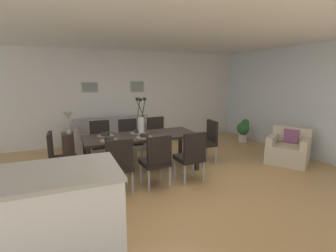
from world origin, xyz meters
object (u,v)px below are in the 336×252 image
dining_chair_mid_left (191,154)px  table_lamp (68,118)px  dining_chair_near_right (101,140)px  dining_chair_far_left (157,159)px  dining_chair_far_right (130,137)px  sofa (114,138)px  bowl_near_right (105,134)px  armchair (288,150)px  dining_chair_head_west (58,155)px  dining_chair_near_left (118,163)px  bowl_far_left (144,135)px  framed_picture_left (90,87)px  dining_chair_head_east (207,139)px  bowl_near_left (109,138)px  bowl_far_right (138,131)px  dining_table (141,138)px  dining_chair_mid_right (157,135)px  side_table (70,144)px  centerpiece_vase (141,121)px  framed_picture_center (137,87)px  potted_plant (243,129)px

dining_chair_mid_left → table_lamp: size_ratio=1.80×
dining_chair_near_right → dining_chair_far_left: size_ratio=1.00×
dining_chair_far_right → sofa: size_ratio=0.46×
bowl_near_right → armchair: size_ratio=0.15×
dining_chair_head_west → sofa: dining_chair_head_west is taller
dining_chair_near_left → bowl_far_left: bearing=44.7°
armchair → dining_chair_far_left: bearing=-177.8°
dining_chair_head_west → framed_picture_left: 2.86m
sofa → dining_chair_head_east: bearing=-48.0°
bowl_near_left → armchair: (3.80, -0.54, -0.49)m
bowl_near_right → bowl_far_right: same height
dining_table → dining_chair_mid_right: dining_chair_mid_right is taller
dining_chair_mid_right → side_table: dining_chair_mid_right is taller
side_table → table_lamp: size_ratio=1.02×
dining_table → sofa: bearing=95.3°
dining_chair_mid_right → framed_picture_left: size_ratio=2.13×
dining_chair_far_right → dining_chair_head_east: same height
dining_chair_head_east → framed_picture_left: bearing=131.0°
dining_table → sofa: 1.92m
centerpiece_vase → side_table: centerpiece_vase is taller
dining_chair_mid_left → framed_picture_left: size_ratio=2.13×
dining_table → dining_chair_head_west: bearing=-179.8°
dining_chair_near_left → dining_chair_mid_left: 1.29m
dining_chair_near_right → dining_chair_head_west: size_ratio=1.00×
sofa → armchair: (3.32, -2.61, 0.01)m
dining_chair_mid_right → framed_picture_center: (0.00, 1.64, 1.08)m
dining_chair_far_left → potted_plant: 3.95m
dining_chair_near_right → bowl_near_right: size_ratio=5.41×
dining_chair_far_right → dining_chair_head_west: size_ratio=1.00×
dining_chair_mid_left → framed_picture_center: framed_picture_center is taller
dining_chair_near_right → bowl_far_right: 0.97m
dining_chair_far_left → bowl_near_left: dining_chair_far_left is taller
side_table → potted_plant: 4.74m
framed_picture_center → dining_chair_mid_left: bearing=-90.2°
centerpiece_vase → sofa: (-0.18, 1.87, -0.74)m
bowl_far_left → framed_picture_left: 2.89m
dining_chair_far_right → dining_chair_mid_right: (0.69, 0.03, 0.00)m
bowl_near_left → dining_table: bearing=16.9°
dining_chair_near_right → centerpiece_vase: (0.66, -0.85, 0.51)m
dining_chair_head_east → side_table: bearing=147.3°
table_lamp → bowl_near_right: bearing=-68.8°
dining_chair_far_right → dining_chair_far_left: bearing=-89.1°
dining_chair_near_left → dining_chair_mid_left: (1.28, -0.04, 0.00)m
dining_chair_near_left → table_lamp: size_ratio=1.80×
framed_picture_center → side_table: bearing=-160.0°
framed_picture_center → bowl_near_right: bearing=-119.9°
dining_chair_far_right → dining_chair_mid_left: size_ratio=1.00×
dining_chair_far_left → dining_chair_head_west: size_ratio=1.00×
dining_chair_mid_left → side_table: 3.29m
bowl_far_left → armchair: bearing=-9.7°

